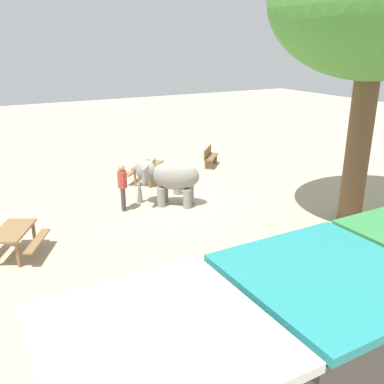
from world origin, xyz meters
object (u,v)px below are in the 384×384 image
object	(u,v)px
wooden_bench	(210,156)
shade_tree_main	(378,1)
elephant	(169,177)
person_handler	(122,184)
feed_bucket	(178,190)
picnic_table_far	(148,169)
market_stall_teal	(320,354)
picnic_table_near	(13,236)

from	to	relation	value
wooden_bench	shade_tree_main	bearing A→B (deg)	47.84
elephant	person_handler	bearing A→B (deg)	29.02
elephant	feed_bucket	world-z (taller)	elephant
elephant	wooden_bench	size ratio (longest dim) A/B	1.69
elephant	picnic_table_far	distance (m)	2.71
person_handler	feed_bucket	xyz separation A→B (m)	(-2.38, -0.54, -0.79)
shade_tree_main	feed_bucket	xyz separation A→B (m)	(3.67, -4.97, -6.37)
market_stall_teal	feed_bucket	size ratio (longest dim) A/B	7.00
picnic_table_far	wooden_bench	bearing A→B (deg)	150.51
feed_bucket	person_handler	bearing A→B (deg)	12.84
wooden_bench	feed_bucket	bearing A→B (deg)	-5.09
elephant	picnic_table_far	size ratio (longest dim) A/B	1.03
market_stall_teal	feed_bucket	distance (m)	10.48
shade_tree_main	picnic_table_far	bearing A→B (deg)	-59.00
market_stall_teal	shade_tree_main	bearing A→B (deg)	-141.99
market_stall_teal	feed_bucket	world-z (taller)	market_stall_teal
wooden_bench	market_stall_teal	bearing A→B (deg)	18.60
shade_tree_main	wooden_bench	world-z (taller)	shade_tree_main
person_handler	picnic_table_near	size ratio (longest dim) A/B	0.80
wooden_bench	picnic_table_far	size ratio (longest dim) A/B	0.61
wooden_bench	feed_bucket	xyz separation A→B (m)	(3.08, 2.72, -0.31)
picnic_table_near	picnic_table_far	world-z (taller)	same
elephant	market_stall_teal	bearing A→B (deg)	116.13
picnic_table_far	market_stall_teal	world-z (taller)	market_stall_teal
market_stall_teal	feed_bucket	bearing A→B (deg)	-105.71
person_handler	picnic_table_near	world-z (taller)	person_handler
shade_tree_main	picnic_table_far	distance (m)	9.92
person_handler	picnic_table_far	bearing A→B (deg)	63.83
picnic_table_far	feed_bucket	size ratio (longest dim) A/B	5.85
elephant	shade_tree_main	bearing A→B (deg)	175.61
elephant	shade_tree_main	xyz separation A→B (m)	(-4.44, 4.15, 5.52)
person_handler	picnic_table_near	bearing A→B (deg)	-141.75
person_handler	wooden_bench	distance (m)	6.37
person_handler	picnic_table_near	xyz separation A→B (m)	(3.73, 1.74, -0.36)
picnic_table_near	picnic_table_far	distance (m)	7.03
elephant	feed_bucket	distance (m)	1.41
wooden_bench	market_stall_teal	distance (m)	14.08
wooden_bench	market_stall_teal	xyz separation A→B (m)	(5.90, 12.77, 0.67)
elephant	feed_bucket	bearing A→B (deg)	-94.71
shade_tree_main	picnic_table_near	distance (m)	11.76
person_handler	wooden_bench	world-z (taller)	person_handler
market_stall_teal	wooden_bench	bearing A→B (deg)	-114.81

